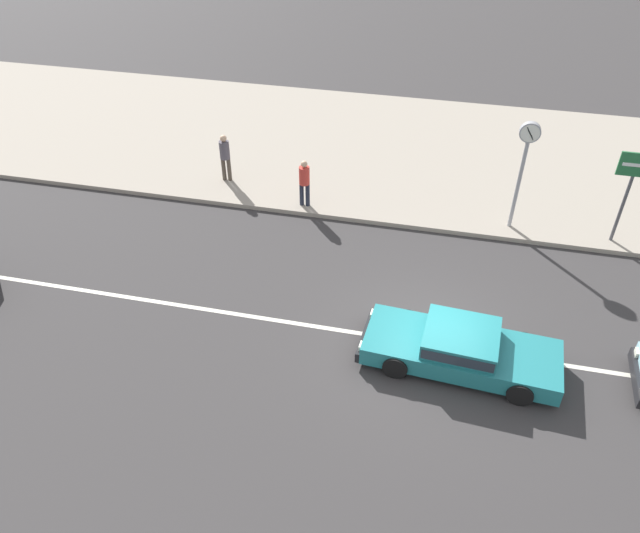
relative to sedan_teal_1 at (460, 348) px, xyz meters
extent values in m
plane|color=#383535|center=(-0.72, 0.51, -0.54)|extent=(160.00, 160.00, 0.00)
cube|color=silver|center=(-0.72, 0.51, -0.53)|extent=(50.40, 0.14, 0.01)
cube|color=#9E9384|center=(-0.72, 10.48, -0.46)|extent=(68.00, 10.00, 0.15)
cube|color=teal|center=(0.04, 0.00, -0.13)|extent=(4.69, 2.02, 0.48)
cube|color=teal|center=(-0.02, 0.00, 0.32)|extent=(1.82, 1.65, 0.42)
cube|color=#28333D|center=(-0.02, 0.00, 0.32)|extent=(1.75, 1.68, 0.27)
cube|color=black|center=(-2.29, 0.16, -0.23)|extent=(0.24, 1.67, 0.28)
cube|color=white|center=(-2.30, -0.44, -0.02)|extent=(0.10, 0.25, 0.14)
cube|color=white|center=(-2.22, 0.75, -0.02)|extent=(0.10, 0.25, 0.14)
cylinder|color=black|center=(-1.43, -0.71, -0.24)|extent=(0.61, 0.26, 0.60)
cylinder|color=black|center=(-1.32, 0.90, -0.24)|extent=(0.61, 0.26, 0.60)
cylinder|color=black|center=(1.40, -0.91, -0.24)|extent=(0.61, 0.26, 0.60)
cylinder|color=black|center=(1.51, 0.70, -0.24)|extent=(0.61, 0.26, 0.60)
cube|color=black|center=(4.02, 0.18, -0.23)|extent=(0.20, 1.70, 0.28)
cube|color=white|center=(4.08, 0.78, -0.02)|extent=(0.09, 0.24, 0.14)
cylinder|color=#9E9EA3|center=(1.28, 6.15, 1.06)|extent=(0.12, 0.12, 2.88)
cylinder|color=#9E9EA3|center=(1.28, 6.15, 2.80)|extent=(0.60, 0.18, 0.60)
cylinder|color=white|center=(1.28, 6.06, 2.80)|extent=(0.53, 0.02, 0.53)
cylinder|color=white|center=(1.28, 6.25, 2.80)|extent=(0.53, 0.02, 0.53)
cube|color=black|center=(1.28, 6.05, 2.80)|extent=(0.18, 0.01, 0.24)
cube|color=black|center=(1.28, 6.05, 2.80)|extent=(0.24, 0.01, 0.38)
cylinder|color=#4C4C51|center=(4.28, 6.05, 0.73)|extent=(0.10, 0.10, 2.22)
cube|color=#236638|center=(4.28, 6.01, 2.19)|extent=(0.99, 0.06, 0.72)
cube|color=white|center=(4.28, 5.97, 2.19)|extent=(0.79, 0.01, 0.10)
cylinder|color=#232838|center=(-5.35, 5.91, 0.01)|extent=(0.14, 0.14, 0.80)
cylinder|color=#232838|center=(-5.15, 5.91, 0.01)|extent=(0.14, 0.14, 0.80)
cylinder|color=#D63D33|center=(-5.25, 5.91, 0.71)|extent=(0.34, 0.34, 0.60)
sphere|color=#D6AD89|center=(-5.25, 5.91, 1.12)|extent=(0.22, 0.22, 0.22)
cylinder|color=#4C4238|center=(-8.38, 6.91, 0.03)|extent=(0.14, 0.14, 0.84)
cylinder|color=#4C4238|center=(-8.18, 6.91, 0.03)|extent=(0.14, 0.14, 0.84)
cylinder|color=#514C56|center=(-8.28, 6.91, 0.77)|extent=(0.34, 0.34, 0.63)
sphere|color=#D6AD89|center=(-8.28, 6.91, 1.19)|extent=(0.23, 0.23, 0.23)
camera|label=1|loc=(-0.95, -10.93, 10.62)|focal=35.00mm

